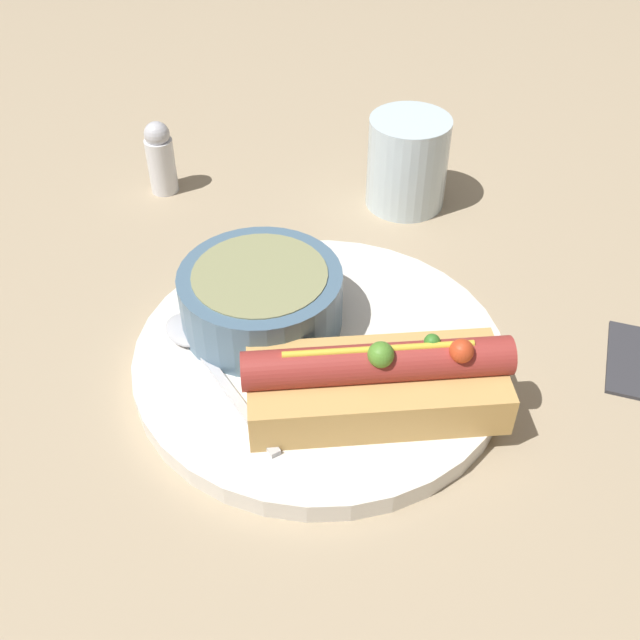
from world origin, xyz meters
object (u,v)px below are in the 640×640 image
Objects in this scene: drinking_glass at (407,162)px; salt_shaker at (160,158)px; spoon at (197,345)px; hot_dog at (377,381)px; soup_bowl at (261,296)px.

salt_shaker is at bearing 155.65° from drinking_glass.
salt_shaker is (0.02, 0.25, 0.02)m from spoon.
drinking_glass is 1.19× the size of salt_shaker.
hot_dog is 2.51× the size of salt_shaker.
hot_dog is 1.51× the size of soup_bowl.
spoon is at bearing -146.76° from drinking_glass.
salt_shaker is (-0.22, 0.10, -0.01)m from drinking_glass.
drinking_glass reaches higher than soup_bowl.
hot_dog reaches higher than soup_bowl.
salt_shaker is at bearing 98.04° from soup_bowl.
drinking_glass is (0.24, 0.15, 0.02)m from spoon.
hot_dog is 0.28m from drinking_glass.
salt_shaker is at bearing 117.73° from hot_dog.
drinking_glass reaches higher than spoon.
hot_dog is 0.12m from soup_bowl.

